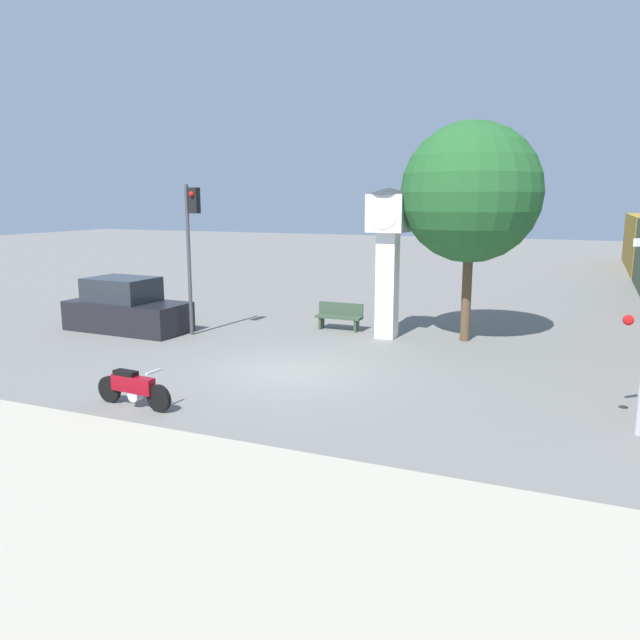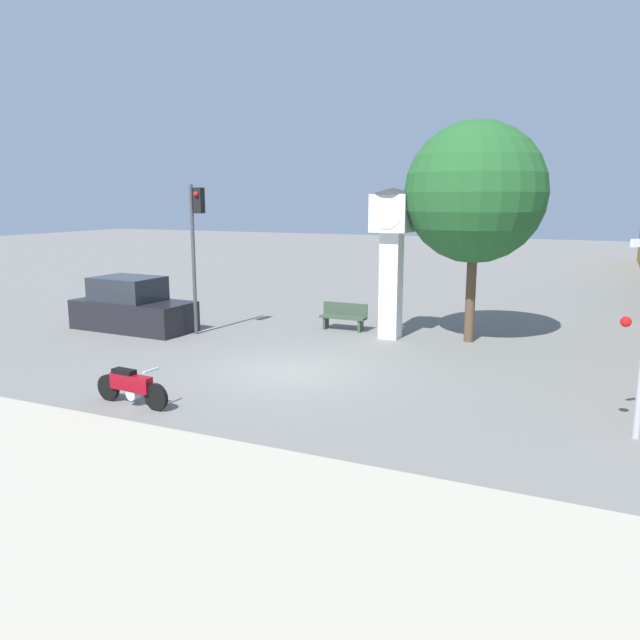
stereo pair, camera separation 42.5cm
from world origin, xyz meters
TOP-DOWN VIEW (x-y plane):
  - ground_plane at (0.00, 0.00)m, footprint 120.00×120.00m
  - sidewalk_strip at (0.00, -7.79)m, footprint 36.00×6.00m
  - motorcycle at (-1.86, -3.79)m, footprint 1.99×0.43m
  - clock_tower at (1.08, 4.91)m, footprint 1.39×1.39m
  - traffic_light at (-4.80, 2.80)m, footprint 0.50×0.35m
  - street_tree at (3.49, 5.46)m, footprint 4.24×4.24m
  - bench at (-0.74, 5.43)m, footprint 1.60×0.44m
  - parked_car at (-7.33, 2.49)m, footprint 4.25×1.93m

SIDE VIEW (x-z plane):
  - ground_plane at x=0.00m, z-range 0.00..0.00m
  - sidewalk_strip at x=0.00m, z-range 0.00..0.10m
  - motorcycle at x=-1.86m, z-range -0.02..0.86m
  - bench at x=-0.74m, z-range 0.03..0.95m
  - parked_car at x=-7.33m, z-range -0.15..1.65m
  - clock_tower at x=1.08m, z-range 0.78..5.52m
  - traffic_light at x=-4.80m, z-range 0.88..5.72m
  - street_tree at x=3.49m, z-range 1.22..7.92m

